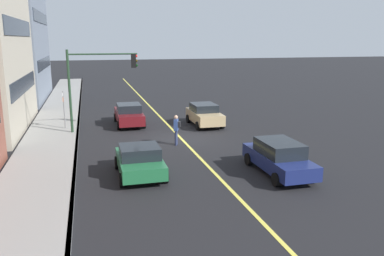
{
  "coord_description": "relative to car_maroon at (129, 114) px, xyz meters",
  "views": [
    {
      "loc": [
        -23.09,
        5.47,
        6.07
      ],
      "look_at": [
        -2.95,
        0.1,
        1.35
      ],
      "focal_mm": 36.6,
      "sensor_mm": 36.0,
      "label": 1
    }
  ],
  "objects": [
    {
      "name": "sidewalk_slab",
      "position": [
        -4.97,
        5.17,
        -0.71
      ],
      "size": [
        80.0,
        3.32,
        0.15
      ],
      "primitive_type": "cube",
      "color": "gray",
      "rests_on": "ground"
    },
    {
      "name": "street_sign_post",
      "position": [
        -0.59,
        4.41,
        0.8
      ],
      "size": [
        0.6,
        0.08,
        2.69
      ],
      "color": "slate",
      "rests_on": "ground"
    },
    {
      "name": "curb_edge",
      "position": [
        -4.97,
        3.58,
        -0.71
      ],
      "size": [
        80.0,
        0.16,
        0.15
      ],
      "primitive_type": "cube",
      "color": "slate",
      "rests_on": "ground"
    },
    {
      "name": "traffic_light_mast",
      "position": [
        -1.98,
        2.15,
        3.0
      ],
      "size": [
        0.28,
        4.49,
        5.46
      ],
      "color": "#1E3823",
      "rests_on": "ground"
    },
    {
      "name": "car_tan",
      "position": [
        -1.57,
        -5.24,
        0.02
      ],
      "size": [
        4.0,
        1.97,
        1.55
      ],
      "color": "tan",
      "rests_on": "ground"
    },
    {
      "name": "car_navy",
      "position": [
        -12.43,
        -5.55,
        0.01
      ],
      "size": [
        4.53,
        1.9,
        1.55
      ],
      "color": "navy",
      "rests_on": "ground"
    },
    {
      "name": "ground",
      "position": [
        -4.97,
        -2.71,
        -0.78
      ],
      "size": [
        200.0,
        200.0,
        0.0
      ],
      "primitive_type": "plane",
      "color": "black"
    },
    {
      "name": "car_green",
      "position": [
        -11.05,
        0.67,
        -0.07
      ],
      "size": [
        3.81,
        2.07,
        1.41
      ],
      "color": "#1E6038",
      "rests_on": "ground"
    },
    {
      "name": "pedestrian_with_backpack",
      "position": [
        -6.3,
        -2.11,
        0.26
      ],
      "size": [
        0.47,
        0.46,
        1.78
      ],
      "color": "#262D4C",
      "rests_on": "ground"
    },
    {
      "name": "lane_stripe_center",
      "position": [
        -4.97,
        -2.71,
        -0.78
      ],
      "size": [
        80.0,
        0.16,
        0.01
      ],
      "primitive_type": "cube",
      "color": "#D8CC4C",
      "rests_on": "ground"
    },
    {
      "name": "car_maroon",
      "position": [
        0.0,
        0.0,
        0.0
      ],
      "size": [
        4.53,
        1.94,
        1.57
      ],
      "color": "#591116",
      "rests_on": "ground"
    }
  ]
}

